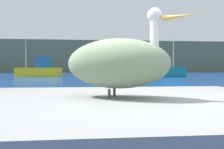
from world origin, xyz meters
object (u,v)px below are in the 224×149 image
pelican (118,63)px  fishing_boat_orange (117,69)px  fishing_boat_yellow (40,70)px  fishing_boat_teal (156,70)px

pelican → fishing_boat_orange: fishing_boat_orange is taller
pelican → fishing_boat_orange: bearing=106.0°
fishing_boat_yellow → fishing_boat_teal: (16.32, -2.53, 0.02)m
fishing_boat_yellow → fishing_boat_orange: size_ratio=0.96×
fishing_boat_orange → fishing_boat_teal: fishing_boat_teal is taller
fishing_boat_yellow → fishing_boat_orange: fishing_boat_orange is taller
pelican → fishing_boat_teal: 28.95m
fishing_boat_teal → fishing_boat_orange: bearing=112.4°
pelican → fishing_boat_teal: bearing=95.2°
fishing_boat_teal → pelican: bearing=-100.6°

